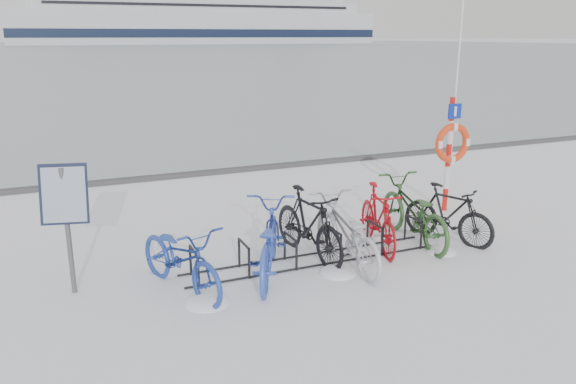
{
  "coord_description": "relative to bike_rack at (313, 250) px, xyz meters",
  "views": [
    {
      "loc": [
        -3.42,
        -7.08,
        3.28
      ],
      "look_at": [
        -0.14,
        0.6,
        0.94
      ],
      "focal_mm": 35.0,
      "sensor_mm": 36.0,
      "label": 1
    }
  ],
  "objects": [
    {
      "name": "ground",
      "position": [
        0.0,
        0.0,
        -0.18
      ],
      "size": [
        900.0,
        900.0,
        0.0
      ],
      "primitive_type": "plane",
      "color": "white",
      "rests_on": "ground"
    },
    {
      "name": "ice_sheet",
      "position": [
        0.0,
        155.0,
        -0.17
      ],
      "size": [
        400.0,
        298.0,
        0.02
      ],
      "primitive_type": "cube",
      "color": "#A7B6BD",
      "rests_on": "ground"
    },
    {
      "name": "quay_edge",
      "position": [
        0.0,
        5.9,
        -0.13
      ],
      "size": [
        400.0,
        0.25,
        0.1
      ],
      "primitive_type": "cube",
      "color": "#3F3F42",
      "rests_on": "ground"
    },
    {
      "name": "bike_rack",
      "position": [
        0.0,
        0.0,
        0.0
      ],
      "size": [
        4.0,
        0.48,
        0.46
      ],
      "color": "black",
      "rests_on": "ground"
    },
    {
      "name": "info_board",
      "position": [
        -3.35,
        0.25,
        1.07
      ],
      "size": [
        0.62,
        0.35,
        1.74
      ],
      "rotation": [
        0.0,
        0.0,
        -0.24
      ],
      "color": "#595B5E",
      "rests_on": "ground"
    },
    {
      "name": "lifebuoy_station",
      "position": [
        3.47,
        1.24,
        1.15
      ],
      "size": [
        0.76,
        0.22,
        3.96
      ],
      "color": "red",
      "rests_on": "ground"
    },
    {
      "name": "cruise_ferry",
      "position": [
        53.78,
        213.97,
        12.14
      ],
      "size": [
        137.65,
        25.96,
        45.23
      ],
      "color": "silver",
      "rests_on": "ground"
    },
    {
      "name": "bike_0",
      "position": [
        -2.02,
        -0.2,
        0.31
      ],
      "size": [
        1.23,
        2.0,
        0.99
      ],
      "primitive_type": "imported",
      "rotation": [
        0.0,
        0.0,
        0.33
      ],
      "color": "#223F9E",
      "rests_on": "ground"
    },
    {
      "name": "bike_1",
      "position": [
        -0.79,
        -0.18,
        0.35
      ],
      "size": [
        1.52,
        2.13,
        1.06
      ],
      "primitive_type": "imported",
      "rotation": [
        0.0,
        0.0,
        2.69
      ],
      "color": "blue",
      "rests_on": "ground"
    },
    {
      "name": "bike_2",
      "position": [
        0.03,
        0.21,
        0.37
      ],
      "size": [
        0.76,
        1.87,
        1.09
      ],
      "primitive_type": "imported",
      "rotation": [
        0.0,
        0.0,
        0.14
      ],
      "color": "black",
      "rests_on": "ground"
    },
    {
      "name": "bike_3",
      "position": [
        0.39,
        -0.31,
        0.34
      ],
      "size": [
        0.75,
        2.01,
        1.05
      ],
      "primitive_type": "imported",
      "rotation": [
        0.0,
        0.0,
        3.11
      ],
      "color": "#B3B4BC",
      "rests_on": "ground"
    },
    {
      "name": "bike_4",
      "position": [
        1.21,
        0.13,
        0.34
      ],
      "size": [
        0.89,
        1.79,
        1.03
      ],
      "primitive_type": "imported",
      "rotation": [
        0.0,
        0.0,
        -0.24
      ],
      "color": "#B40D16",
      "rests_on": "ground"
    },
    {
      "name": "bike_5",
      "position": [
        1.89,
        0.16,
        0.36
      ],
      "size": [
        0.88,
        2.1,
        1.08
      ],
      "primitive_type": "imported",
      "rotation": [
        0.0,
        0.0,
        3.06
      ],
      "color": "#2D5527",
      "rests_on": "ground"
    },
    {
      "name": "bike_6",
      "position": [
        2.43,
        -0.06,
        0.31
      ],
      "size": [
        1.05,
        1.68,
        0.98
      ],
      "primitive_type": "imported",
      "rotation": [
        0.0,
        0.0,
        0.39
      ],
      "color": "black",
      "rests_on": "ground"
    },
    {
      "name": "snow_drifts",
      "position": [
        0.56,
        -0.24,
        -0.18
      ],
      "size": [
        5.34,
        1.84,
        0.2
      ],
      "color": "white",
      "rests_on": "ground"
    }
  ]
}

